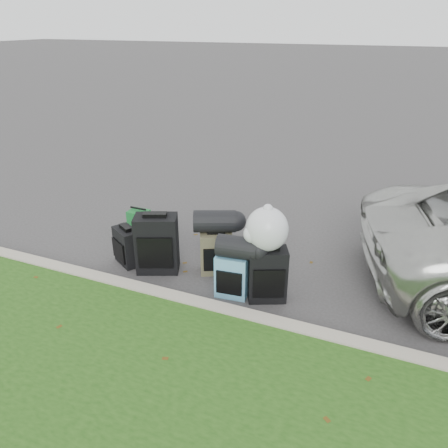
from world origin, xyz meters
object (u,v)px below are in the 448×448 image
at_px(suitcase_large_black_left, 157,244).
at_px(suitcase_teal, 232,276).
at_px(suitcase_olive, 216,253).
at_px(tote_navy, 215,236).
at_px(suitcase_large_black_right, 267,275).
at_px(tote_green, 139,221).
at_px(suitcase_small_black, 127,246).

xyz_separation_m(suitcase_large_black_left, suitcase_teal, (1.11, -0.17, -0.12)).
height_order(suitcase_olive, suitcase_teal, suitcase_olive).
bearing_deg(suitcase_large_black_left, tote_navy, 44.88).
bearing_deg(suitcase_large_black_right, tote_green, 133.23).
bearing_deg(suitcase_teal, tote_green, 145.14).
distance_m(suitcase_olive, tote_navy, 0.79).
bearing_deg(suitcase_small_black, suitcase_teal, 24.53).
distance_m(suitcase_large_black_left, tote_navy, 1.07).
bearing_deg(suitcase_teal, tote_navy, 116.14).
bearing_deg(tote_green, suitcase_olive, -21.42).
bearing_deg(suitcase_large_black_right, suitcase_large_black_left, 152.76).
xyz_separation_m(suitcase_large_black_right, tote_green, (-2.40, 0.99, -0.16)).
bearing_deg(tote_green, suitcase_teal, -27.67).
bearing_deg(tote_green, suitcase_large_black_left, -45.22).
xyz_separation_m(suitcase_small_black, tote_navy, (0.86, 0.96, -0.12)).
bearing_deg(tote_green, suitcase_small_black, -65.11).
bearing_deg(suitcase_teal, suitcase_olive, 126.14).
relative_size(tote_green, tote_navy, 1.27).
height_order(suitcase_large_black_left, tote_navy, suitcase_large_black_left).
xyz_separation_m(suitcase_olive, suitcase_teal, (0.39, -0.43, -0.01)).
height_order(suitcase_small_black, suitcase_olive, suitcase_olive).
height_order(suitcase_large_black_left, suitcase_teal, suitcase_large_black_left).
relative_size(suitcase_small_black, tote_green, 1.49).
relative_size(suitcase_olive, suitcase_teal, 1.05).
height_order(suitcase_small_black, suitcase_large_black_left, suitcase_large_black_left).
distance_m(suitcase_small_black, suitcase_olive, 1.22).
distance_m(suitcase_small_black, suitcase_large_black_right, 1.99).
distance_m(suitcase_small_black, tote_navy, 1.30).
bearing_deg(suitcase_large_black_right, suitcase_olive, 132.98).
distance_m(suitcase_large_black_left, suitcase_large_black_right, 1.52).
relative_size(suitcase_large_black_right, tote_green, 1.94).
bearing_deg(tote_navy, suitcase_small_black, -109.64).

